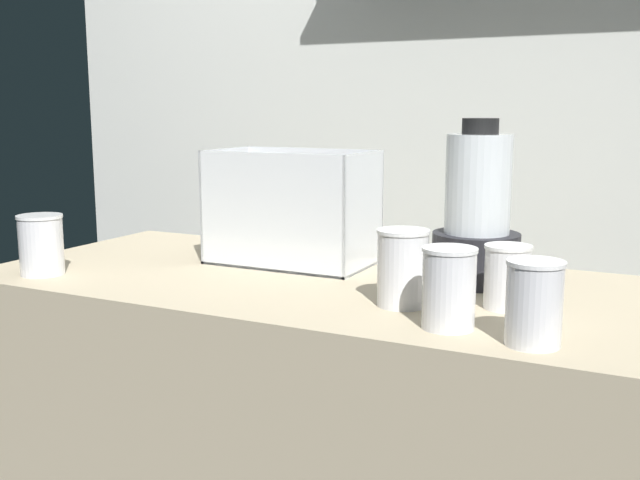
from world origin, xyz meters
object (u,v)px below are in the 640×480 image
(blender_pitcher, at_px, (477,219))
(juice_cup_pomegranate_far_left, at_px, (41,249))
(juice_cup_pomegranate_right, at_px, (507,280))
(juice_cup_pomegranate_middle, at_px, (449,293))
(carrot_display_bin, at_px, (292,227))
(juice_cup_orange_left, at_px, (403,271))
(juice_cup_beet_far_right, at_px, (534,307))

(blender_pitcher, xyz_separation_m, juice_cup_pomegranate_far_left, (-0.82, -0.33, -0.07))
(juice_cup_pomegranate_right, bearing_deg, juice_cup_pomegranate_middle, -109.35)
(juice_cup_pomegranate_right, bearing_deg, carrot_display_bin, 161.77)
(juice_cup_orange_left, height_order, juice_cup_pomegranate_middle, juice_cup_orange_left)
(carrot_display_bin, bearing_deg, juice_cup_beet_far_right, -30.87)
(blender_pitcher, distance_m, juice_cup_pomegranate_right, 0.20)
(juice_cup_pomegranate_far_left, relative_size, juice_cup_pomegranate_right, 1.12)
(blender_pitcher, bearing_deg, juice_cup_pomegranate_middle, -82.43)
(juice_cup_pomegranate_far_left, bearing_deg, blender_pitcher, 21.63)
(juice_cup_orange_left, bearing_deg, juice_cup_beet_far_right, -26.33)
(carrot_display_bin, distance_m, juice_cup_pomegranate_middle, 0.56)
(blender_pitcher, distance_m, juice_cup_pomegranate_middle, 0.33)
(blender_pitcher, height_order, juice_cup_pomegranate_middle, blender_pitcher)
(blender_pitcher, xyz_separation_m, juice_cup_beet_far_right, (0.18, -0.35, -0.07))
(juice_cup_orange_left, bearing_deg, blender_pitcher, 73.03)
(blender_pitcher, bearing_deg, juice_cup_orange_left, -106.97)
(carrot_display_bin, xyz_separation_m, juice_cup_pomegranate_middle, (0.46, -0.33, -0.02))
(carrot_display_bin, relative_size, juice_cup_pomegranate_right, 3.16)
(carrot_display_bin, xyz_separation_m, juice_cup_pomegranate_right, (0.51, -0.17, -0.03))
(carrot_display_bin, distance_m, juice_cup_pomegranate_far_left, 0.53)
(juice_cup_pomegranate_middle, bearing_deg, juice_cup_beet_far_right, -11.40)
(juice_cup_pomegranate_right, relative_size, juice_cup_beet_far_right, 0.88)
(carrot_display_bin, xyz_separation_m, juice_cup_pomegranate_far_left, (-0.41, -0.33, -0.03))
(juice_cup_pomegranate_middle, xyz_separation_m, juice_cup_pomegranate_right, (0.06, 0.16, -0.00))
(juice_cup_pomegranate_right, height_order, juice_cup_beet_far_right, juice_cup_beet_far_right)
(juice_cup_beet_far_right, bearing_deg, juice_cup_pomegranate_middle, 168.60)
(juice_cup_pomegranate_far_left, height_order, juice_cup_orange_left, juice_cup_orange_left)
(blender_pitcher, relative_size, juice_cup_pomegranate_far_left, 2.58)
(carrot_display_bin, bearing_deg, juice_cup_pomegranate_far_left, -140.78)
(juice_cup_beet_far_right, bearing_deg, juice_cup_pomegranate_far_left, 178.79)
(juice_cup_pomegranate_right, bearing_deg, juice_cup_pomegranate_far_left, -169.88)
(juice_cup_orange_left, relative_size, juice_cup_pomegranate_middle, 1.05)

